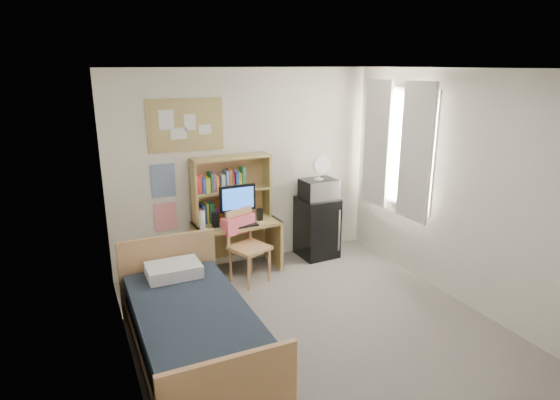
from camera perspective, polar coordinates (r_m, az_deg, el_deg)
name	(u,v)px	position (r m, az deg, el deg)	size (l,w,h in m)	color
floor	(321,335)	(4.96, 5.08, -16.10)	(3.60, 4.20, 0.02)	gray
ceiling	(329,68)	(4.19, 6.00, 15.66)	(3.60, 4.20, 0.02)	white
wall_back	(246,169)	(6.24, -4.17, 3.83)	(3.60, 0.04, 2.60)	white
wall_front	(518,319)	(2.93, 27.00, -12.85)	(3.60, 0.04, 2.60)	white
wall_left	(125,242)	(3.87, -18.37, -4.84)	(0.04, 4.20, 2.60)	white
wall_right	(468,192)	(5.50, 21.99, 0.97)	(0.04, 4.20, 2.60)	white
window_unit	(397,147)	(6.26, 14.07, 6.23)	(0.10, 1.40, 1.70)	white
curtain_left	(416,153)	(5.94, 16.23, 5.55)	(0.04, 0.55, 1.70)	silver
curtain_right	(377,143)	(6.56, 11.69, 6.82)	(0.04, 0.55, 1.70)	silver
bulletin_board	(186,125)	(5.90, -11.43, 8.95)	(0.94, 0.03, 0.64)	tan
poster_wave	(163,181)	(5.96, -14.08, 2.29)	(0.30, 0.01, 0.42)	#244991
poster_japan	(166,217)	(6.09, -13.78, -2.00)	(0.28, 0.01, 0.36)	#F22A3D
desk	(237,247)	(6.17, -5.23, -5.68)	(1.09, 0.54, 0.68)	tan
desk_chair	(249,247)	(5.81, -3.74, -5.75)	(0.46, 0.46, 0.93)	tan
mini_fridge	(317,227)	(6.63, 4.52, -3.29)	(0.50, 0.50, 0.85)	black
bed	(194,336)	(4.47, -10.41, -15.99)	(0.99, 1.99, 0.55)	black
hutch	(232,188)	(6.07, -5.91, 1.46)	(1.02, 0.26, 0.84)	tan
monitor	(238,205)	(5.92, -5.17, -0.57)	(0.47, 0.04, 0.50)	black
keyboard	(242,226)	(5.87, -4.63, -3.18)	(0.41, 0.13, 0.02)	black
speaker_left	(215,220)	(5.88, -7.87, -2.43)	(0.08, 0.08, 0.18)	black
speaker_right	(260,215)	(6.08, -2.49, -1.78)	(0.06, 0.06, 0.16)	black
water_bottle	(202,221)	(5.78, -9.46, -2.50)	(0.07, 0.07, 0.24)	white
hoodie	(238,224)	(5.87, -5.10, -2.92)	(0.45, 0.14, 0.21)	#F55D72
microwave	(319,189)	(6.45, 4.73, 1.35)	(0.47, 0.35, 0.27)	#B8B7BC
desk_fan	(319,168)	(6.38, 4.79, 3.87)	(0.25, 0.25, 0.31)	white
pillow	(174,270)	(4.96, -12.85, -8.31)	(0.54, 0.38, 0.13)	white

